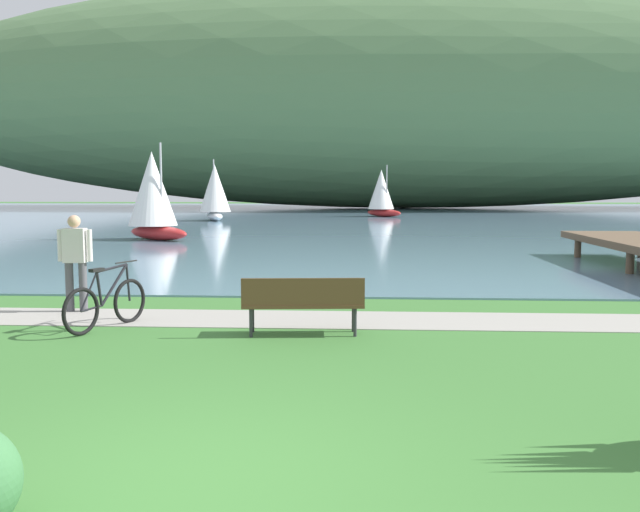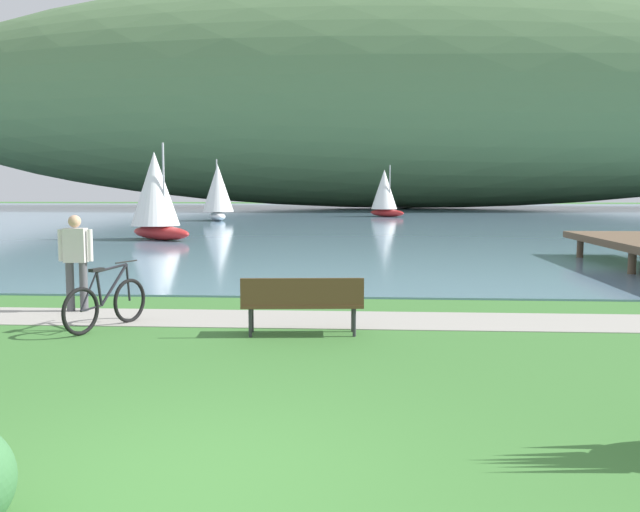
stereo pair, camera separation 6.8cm
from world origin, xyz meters
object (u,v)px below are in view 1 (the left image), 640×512
sailboat_nearest_to_shore (381,192)px  sailboat_toward_hillside (153,195)px  bicycle_leaning_near_bench (107,303)px  sailboat_mid_bay (215,192)px  park_bench_near_camera (303,301)px  person_at_shoreline (75,257)px

sailboat_nearest_to_shore → sailboat_toward_hillside: bearing=-113.7°
bicycle_leaning_near_bench → sailboat_mid_bay: (-5.50, 33.57, 1.55)m
sailboat_mid_bay → park_bench_near_camera: bearing=-75.8°
park_bench_near_camera → sailboat_mid_bay: 34.97m
sailboat_nearest_to_shore → sailboat_toward_hillside: 25.52m
sailboat_toward_hillside → bicycle_leaning_near_bench: bearing=-75.2°
park_bench_near_camera → person_at_shoreline: 4.49m
sailboat_nearest_to_shore → sailboat_toward_hillside: (-10.26, -23.36, 0.06)m
sailboat_nearest_to_shore → sailboat_mid_bay: bearing=-147.5°
person_at_shoreline → sailboat_nearest_to_shore: 39.90m
sailboat_toward_hillside → person_at_shoreline: bearing=-77.5°
person_at_shoreline → sailboat_toward_hillside: 16.36m
bicycle_leaning_near_bench → sailboat_nearest_to_shore: (5.67, 40.68, 1.46)m
bicycle_leaning_near_bench → sailboat_mid_bay: 34.05m
park_bench_near_camera → sailboat_nearest_to_shore: 41.08m
park_bench_near_camera → bicycle_leaning_near_bench: 3.10m
bicycle_leaning_near_bench → person_at_shoreline: (-1.06, 1.36, 0.58)m
park_bench_near_camera → bicycle_leaning_near_bench: bicycle_leaning_near_bench is taller
bicycle_leaning_near_bench → person_at_shoreline: size_ratio=0.97×
bicycle_leaning_near_bench → sailboat_toward_hillside: bearing=104.8°
bicycle_leaning_near_bench → sailboat_toward_hillside: size_ratio=0.42×
person_at_shoreline → sailboat_mid_bay: bearing=97.8°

